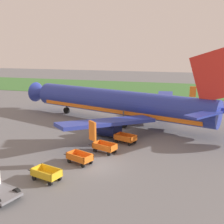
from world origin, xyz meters
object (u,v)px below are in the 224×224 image
at_px(baggage_cart_nearest, 46,174).
at_px(baggage_cart_third_in_row, 105,147).
at_px(baggage_cart_fourth_in_row, 125,138).
at_px(baggage_cart_second_in_row, 80,158).
at_px(airplane, 123,104).

height_order(baggage_cart_nearest, baggage_cart_third_in_row, same).
distance_m(baggage_cart_nearest, baggage_cart_third_in_row, 8.30).
distance_m(baggage_cart_nearest, baggage_cart_fourth_in_row, 12.23).
bearing_deg(baggage_cart_nearest, baggage_cart_second_in_row, 72.34).
bearing_deg(baggage_cart_second_in_row, baggage_cart_fourth_in_row, 68.07).
xyz_separation_m(baggage_cart_second_in_row, baggage_cart_third_in_row, (1.47, 3.59, 0.00)).
bearing_deg(baggage_cart_third_in_row, baggage_cart_fourth_in_row, 68.41).
bearing_deg(airplane, baggage_cart_fourth_in_row, -74.00).
xyz_separation_m(baggage_cart_nearest, baggage_cart_second_in_row, (1.35, 4.23, 0.00)).
xyz_separation_m(airplane, baggage_cart_fourth_in_row, (2.53, -8.83, -2.45)).
relative_size(airplane, baggage_cart_third_in_row, 10.23).
xyz_separation_m(airplane, baggage_cart_second_in_row, (-0.38, -16.07, -2.45)).
relative_size(baggage_cart_second_in_row, baggage_cart_third_in_row, 0.99).
relative_size(baggage_cart_third_in_row, baggage_cart_fourth_in_row, 1.00).
distance_m(airplane, baggage_cart_third_in_row, 12.77).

